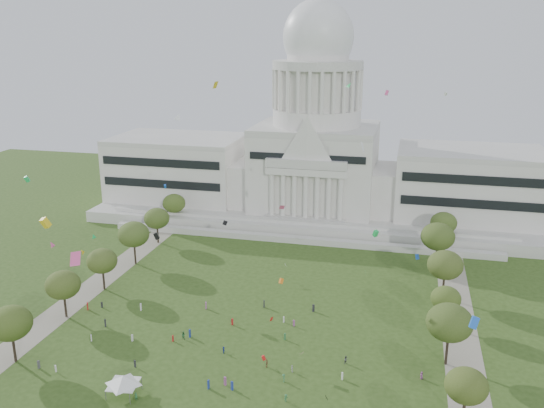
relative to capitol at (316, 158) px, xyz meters
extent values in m
plane|color=#2F4918|center=(0.00, -113.59, -22.30)|extent=(400.00, 400.00, 0.00)
cube|color=#B9B7AE|center=(0.00, 1.41, -20.30)|extent=(160.00, 60.00, 4.00)
cube|color=#B9B7AE|center=(0.00, -31.59, -21.30)|extent=(130.00, 3.00, 2.00)
cube|color=#B9B7AE|center=(0.00, -23.59, -19.80)|extent=(140.00, 3.00, 5.00)
cube|color=silver|center=(-55.00, 0.41, -7.30)|extent=(50.00, 34.00, 22.00)
cube|color=silver|center=(55.00, 0.41, -7.30)|extent=(50.00, 34.00, 22.00)
cube|color=silver|center=(-27.00, -1.59, -10.30)|extent=(12.00, 26.00, 16.00)
cube|color=silver|center=(27.00, -1.59, -10.30)|extent=(12.00, 26.00, 16.00)
cube|color=silver|center=(0.00, 0.41, -4.30)|extent=(44.00, 38.00, 28.00)
cube|color=silver|center=(0.00, -19.59, -1.10)|extent=(28.00, 3.00, 2.40)
cube|color=black|center=(-55.00, -16.79, -5.30)|extent=(46.00, 0.40, 11.00)
cube|color=black|center=(55.00, -16.79, -5.30)|extent=(46.00, 0.40, 11.00)
cylinder|color=silver|center=(0.00, 0.41, 15.10)|extent=(32.00, 32.00, 6.00)
cylinder|color=silver|center=(0.00, 0.41, 25.10)|extent=(28.00, 28.00, 14.00)
cylinder|color=#B9B7AE|center=(0.00, 0.41, 33.60)|extent=(32.40, 32.40, 3.00)
cylinder|color=silver|center=(0.00, 0.41, 39.10)|extent=(22.00, 22.00, 8.00)
ellipsoid|color=silver|center=(0.00, 0.41, 43.10)|extent=(25.00, 25.00, 26.20)
cube|color=gray|center=(-48.00, -83.59, -22.28)|extent=(8.00, 160.00, 0.04)
cube|color=gray|center=(48.00, -83.59, -22.28)|extent=(8.00, 160.00, 0.04)
cylinder|color=black|center=(-44.07, -116.55, -19.42)|extent=(0.56, 0.56, 5.75)
ellipsoid|color=#354C16|center=(-44.07, -116.55, -13.33)|extent=(8.86, 8.86, 7.25)
ellipsoid|color=#394916|center=(46.22, -115.34, -14.62)|extent=(7.58, 7.58, 6.20)
cylinder|color=black|center=(-45.04, -96.29, -19.56)|extent=(0.56, 0.56, 5.47)
ellipsoid|color=#3B4C19|center=(-45.04, -96.29, -13.77)|extent=(8.42, 8.42, 6.89)
cylinder|color=black|center=(44.17, -96.15, -19.19)|extent=(0.56, 0.56, 6.20)
ellipsoid|color=#314718|center=(44.17, -96.15, -12.62)|extent=(9.55, 9.55, 7.82)
cylinder|color=black|center=(-44.09, -79.67, -19.66)|extent=(0.56, 0.56, 5.27)
ellipsoid|color=#3C4E1C|center=(-44.09, -79.67, -14.07)|extent=(8.12, 8.12, 6.65)
cylinder|color=black|center=(44.40, -79.10, -20.02)|extent=(0.56, 0.56, 4.56)
ellipsoid|color=#395118|center=(44.40, -79.10, -15.19)|extent=(7.01, 7.01, 5.74)
cylinder|color=black|center=(-44.08, -61.17, -19.28)|extent=(0.56, 0.56, 6.03)
ellipsoid|color=#38501E|center=(-44.08, -61.17, -12.89)|extent=(9.29, 9.29, 7.60)
cylinder|color=black|center=(44.76, -63.55, -19.31)|extent=(0.56, 0.56, 5.97)
ellipsoid|color=#38471A|center=(44.76, -63.55, -12.99)|extent=(9.19, 9.19, 7.52)
cylinder|color=black|center=(-45.22, -42.58, -19.59)|extent=(0.56, 0.56, 5.41)
ellipsoid|color=#344B1B|center=(-45.22, -42.58, -13.86)|extent=(8.33, 8.33, 6.81)
cylinder|color=black|center=(43.49, -43.40, -19.11)|extent=(0.56, 0.56, 6.37)
ellipsoid|color=#324818|center=(43.49, -43.40, -12.35)|extent=(9.82, 9.82, 8.03)
cylinder|color=black|center=(-46.87, -24.45, -19.64)|extent=(0.56, 0.56, 5.32)
ellipsoid|color=#355017|center=(-46.87, -24.45, -14.00)|extent=(8.19, 8.19, 6.70)
cylinder|color=black|center=(45.96, -25.46, -19.56)|extent=(0.56, 0.56, 5.47)
ellipsoid|color=#364F1B|center=(45.96, -25.46, -13.77)|extent=(8.42, 8.42, 6.89)
cylinder|color=#4C4C4C|center=(-18.71, -124.27, -21.19)|extent=(0.12, 0.12, 2.22)
cylinder|color=#4C4C4C|center=(-13.73, -124.27, -21.19)|extent=(0.12, 0.12, 2.22)
cylinder|color=#4C4C4C|center=(-18.71, -119.30, -21.19)|extent=(0.12, 0.12, 2.22)
cylinder|color=#4C4C4C|center=(-13.73, -119.30, -21.19)|extent=(0.12, 0.12, 2.22)
cube|color=white|center=(-16.22, -121.79, -19.99)|extent=(5.97, 5.97, 0.18)
pyramid|color=white|center=(-16.22, -121.79, -19.01)|extent=(8.35, 8.35, 1.78)
imported|color=#994C8C|center=(39.21, -102.88, -21.50)|extent=(0.84, 0.92, 1.58)
imported|color=#4C4C51|center=(23.85, -100.91, -21.40)|extent=(1.01, 0.98, 1.79)
imported|color=#33723F|center=(12.56, -110.43, -21.43)|extent=(0.97, 1.26, 1.73)
imported|color=olive|center=(8.01, -106.04, -21.37)|extent=(0.64, 1.11, 1.85)
imported|color=navy|center=(-2.40, -102.99, -21.54)|extent=(1.07, 1.51, 1.52)
imported|color=#33723F|center=(-13.21, -122.86, -21.47)|extent=(0.67, 0.54, 1.66)
imported|color=#33723F|center=(-13.21, -99.34, -21.38)|extent=(0.99, 0.73, 1.83)
imported|color=#33723F|center=(14.38, -116.54, -21.53)|extent=(0.93, 1.11, 1.52)
imported|color=silver|center=(13.51, -106.65, -21.51)|extent=(0.78, 1.03, 1.57)
cube|color=#4C4C51|center=(-37.67, -117.73, -21.40)|extent=(0.43, 0.54, 1.79)
cube|color=navy|center=(3.43, -115.47, -21.37)|extent=(0.57, 0.55, 1.85)
cube|color=#26262B|center=(13.20, -79.21, -21.35)|extent=(0.57, 0.57, 1.89)
cube|color=silver|center=(-23.99, -103.06, -21.48)|extent=(0.32, 0.46, 1.62)
cube|color=silver|center=(-28.87, -88.76, -21.37)|extent=(0.38, 0.54, 1.86)
cube|color=silver|center=(-33.53, -118.02, -21.55)|extent=(0.47, 0.41, 1.50)
cube|color=#994C8C|center=(-13.31, -84.12, -21.37)|extent=(0.44, 0.56, 1.85)
cube|color=#B21E1E|center=(-42.00, -91.61, -21.32)|extent=(0.55, 0.61, 1.95)
cube|color=navy|center=(-1.16, -116.15, -21.35)|extent=(0.34, 0.51, 1.88)
cube|color=#994C8C|center=(9.98, -87.68, -21.51)|extent=(0.49, 0.43, 1.57)
cube|color=#33723F|center=(9.28, -94.35, -21.51)|extent=(0.39, 0.48, 1.58)
cube|color=silver|center=(23.80, -106.89, -21.50)|extent=(0.38, 0.48, 1.58)
cube|color=#B21E1E|center=(-4.36, -90.55, -21.48)|extent=(0.41, 0.50, 1.63)
cube|color=#26262B|center=(-18.55, -112.62, -21.51)|extent=(0.49, 0.44, 1.58)
cube|color=#994C8C|center=(1.63, -114.29, -21.38)|extent=(0.56, 0.46, 1.83)
cube|color=navy|center=(-12.04, -98.34, -21.33)|extent=(0.34, 0.52, 1.92)
cube|color=silver|center=(7.25, -86.45, -21.55)|extent=(0.30, 0.43, 1.49)
cube|color=#26262B|center=(0.67, -79.84, -21.37)|extent=(0.44, 0.56, 1.85)
cube|color=#B21E1E|center=(-15.06, -101.00, -21.56)|extent=(0.25, 0.39, 1.46)
cube|color=silver|center=(-32.97, -105.23, -21.53)|extent=(0.43, 0.48, 1.53)
cube|color=#26262B|center=(-33.26, -98.47, -21.35)|extent=(0.56, 0.58, 1.89)
cube|color=#26262B|center=(-39.15, -89.68, -21.56)|extent=(0.38, 0.46, 1.48)
camera|label=1|loc=(33.89, -207.75, 44.11)|focal=38.00mm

